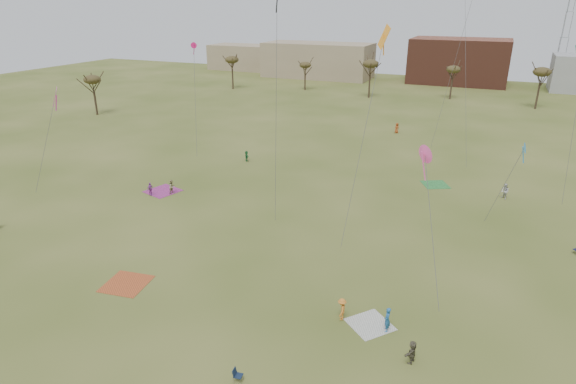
% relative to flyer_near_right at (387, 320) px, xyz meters
% --- Properties ---
extents(ground, '(260.00, 260.00, 0.00)m').
position_rel_flyer_near_right_xyz_m(ground, '(-11.20, -3.45, -0.92)').
color(ground, '#3F5019').
rests_on(ground, ground).
extents(flyer_near_right, '(0.61, 0.77, 1.83)m').
position_rel_flyer_near_right_xyz_m(flyer_near_right, '(0.00, 0.00, 0.00)').
color(flyer_near_right, '#22609C').
rests_on(flyer_near_right, ground).
extents(spectator_fore_b, '(0.77, 0.93, 1.72)m').
position_rel_flyer_near_right_xyz_m(spectator_fore_b, '(-29.17, 15.21, -0.06)').
color(spectator_fore_b, '#998D61').
rests_on(spectator_fore_b, ground).
extents(spectator_fore_c, '(0.81, 1.54, 1.58)m').
position_rel_flyer_near_right_xyz_m(spectator_fore_c, '(2.14, -2.47, -0.12)').
color(spectator_fore_c, brown).
rests_on(spectator_fore_c, ground).
extents(flyer_mid_b, '(0.77, 1.17, 1.70)m').
position_rel_flyer_near_right_xyz_m(flyer_mid_b, '(-3.26, -0.00, -0.07)').
color(flyer_mid_b, orange).
rests_on(flyer_mid_b, ground).
extents(spectator_mid_d, '(0.49, 0.96, 1.58)m').
position_rel_flyer_near_right_xyz_m(spectator_mid_d, '(-31.22, 13.74, -0.13)').
color(spectator_mid_d, purple).
rests_on(spectator_mid_d, ground).
extents(spectator_mid_e, '(1.12, 1.12, 1.83)m').
position_rel_flyer_near_right_xyz_m(spectator_mid_e, '(7.23, 29.29, 0.00)').
color(spectator_mid_e, '#BBBBBB').
rests_on(spectator_mid_e, ground).
extents(flyer_far_a, '(1.22, 1.39, 1.52)m').
position_rel_flyer_near_right_xyz_m(flyer_far_a, '(-26.95, 29.82, -0.16)').
color(flyer_far_a, '#236A36').
rests_on(flyer_far_a, ground).
extents(flyer_far_b, '(0.99, 1.04, 1.79)m').
position_rel_flyer_near_right_xyz_m(flyer_far_b, '(-10.37, 54.29, -0.02)').
color(flyer_far_b, '#A1451B').
rests_on(flyer_far_b, ground).
extents(blanket_red, '(3.81, 3.81, 0.03)m').
position_rel_flyer_near_right_xyz_m(blanket_red, '(-20.72, -2.56, -0.91)').
color(blanket_red, '#B84E24').
rests_on(blanket_red, ground).
extents(blanket_cream, '(3.88, 3.88, 0.03)m').
position_rel_flyer_near_right_xyz_m(blanket_cream, '(-1.20, 0.20, -0.91)').
color(blanket_cream, beige).
rests_on(blanket_cream, ground).
extents(blanket_plum, '(4.40, 4.40, 0.03)m').
position_rel_flyer_near_right_xyz_m(blanket_plum, '(-30.73, 15.35, -0.91)').
color(blanket_plum, '#9D307F').
rests_on(blanket_plum, ground).
extents(blanket_olive, '(4.05, 4.05, 0.03)m').
position_rel_flyer_near_right_xyz_m(blanket_olive, '(-0.71, 30.80, -0.91)').
color(blanket_olive, '#30853B').
rests_on(blanket_olive, ground).
extents(camp_chair_center, '(0.61, 0.57, 0.87)m').
position_rel_flyer_near_right_xyz_m(camp_chair_center, '(-7.16, -8.31, -0.66)').
color(camp_chair_center, '#152239').
rests_on(camp_chair_center, ground).
extents(kites_aloft, '(56.60, 57.73, 27.80)m').
position_rel_flyer_near_right_xyz_m(kites_aloft, '(-7.14, 23.08, 19.73)').
color(kites_aloft, '#DE27A5').
rests_on(kites_aloft, ground).
extents(tree_line, '(117.44, 49.32, 8.91)m').
position_rel_flyer_near_right_xyz_m(tree_line, '(-14.05, 75.67, 6.17)').
color(tree_line, '#3A2B1E').
rests_on(tree_line, ground).
extents(building_tan, '(32.00, 14.00, 10.00)m').
position_rel_flyer_near_right_xyz_m(building_tan, '(-46.20, 111.55, 4.08)').
color(building_tan, '#937F60').
rests_on(building_tan, ground).
extents(building_brick, '(26.00, 16.00, 12.00)m').
position_rel_flyer_near_right_xyz_m(building_brick, '(-6.20, 116.55, 5.08)').
color(building_brick, brown).
rests_on(building_brick, ground).
extents(building_tan_west, '(20.00, 12.00, 8.00)m').
position_rel_flyer_near_right_xyz_m(building_tan_west, '(-76.20, 118.55, 3.08)').
color(building_tan_west, '#937F60').
rests_on(building_tan_west, ground).
extents(radio_tower, '(1.51, 1.72, 41.00)m').
position_rel_flyer_near_right_xyz_m(radio_tower, '(18.80, 121.55, 18.29)').
color(radio_tower, '#9EA3A8').
rests_on(radio_tower, ground).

